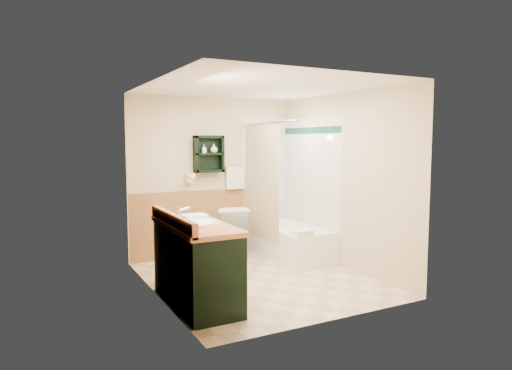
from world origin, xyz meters
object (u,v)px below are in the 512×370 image
at_px(vanity, 196,264).
at_px(vanity_book, 171,209).
at_px(toilet, 230,232).
at_px(soap_bottle_b, 214,149).
at_px(hair_dryer, 189,178).
at_px(bathtub, 288,241).
at_px(soap_bottle_a, 204,151).
at_px(wall_shelf, 209,154).

relative_size(vanity, vanity_book, 5.62).
relative_size(toilet, soap_bottle_b, 5.97).
bearing_deg(vanity, soap_bottle_b, 62.17).
distance_m(hair_dryer, vanity_book, 1.74).
bearing_deg(soap_bottle_b, bathtub, -32.94).
bearing_deg(toilet, soap_bottle_b, -49.90).
relative_size(bathtub, vanity_book, 6.11).
relative_size(vanity_book, soap_bottle_b, 1.83).
height_order(hair_dryer, soap_bottle_a, soap_bottle_a).
xyz_separation_m(bathtub, soap_bottle_a, (-1.10, 0.61, 1.36)).
distance_m(vanity, soap_bottle_b, 2.40).
bearing_deg(vanity, hair_dryer, 72.40).
height_order(toilet, vanity_book, vanity_book).
bearing_deg(wall_shelf, toilet, -54.10).
distance_m(toilet, soap_bottle_b, 1.26).
xyz_separation_m(toilet, soap_bottle_a, (-0.29, 0.29, 1.20)).
bearing_deg(hair_dryer, toilet, -31.86).
height_order(bathtub, toilet, toilet).
relative_size(toilet, vanity_book, 3.27).
bearing_deg(wall_shelf, bathtub, -31.08).
height_order(vanity, bathtub, vanity).
relative_size(bathtub, soap_bottle_a, 12.03).
bearing_deg(vanity, soap_bottle_a, 66.15).
relative_size(vanity, bathtub, 0.92).
distance_m(hair_dryer, vanity, 2.11).
xyz_separation_m(hair_dryer, soap_bottle_a, (0.22, -0.03, 0.39)).
height_order(wall_shelf, vanity_book, wall_shelf).
relative_size(hair_dryer, soap_bottle_a, 1.93).
bearing_deg(soap_bottle_b, hair_dryer, 175.48).
bearing_deg(soap_bottle_b, wall_shelf, 176.39).
height_order(vanity, soap_bottle_b, soap_bottle_b).
distance_m(vanity, toilet, 1.91).
xyz_separation_m(vanity, bathtub, (1.92, 1.23, -0.20)).
height_order(bathtub, soap_bottle_a, soap_bottle_a).
xyz_separation_m(wall_shelf, vanity_book, (-1.06, -1.52, -0.55)).
bearing_deg(hair_dryer, wall_shelf, -4.76).
height_order(bathtub, vanity_book, vanity_book).
height_order(wall_shelf, soap_bottle_a, wall_shelf).
height_order(wall_shelf, vanity, wall_shelf).
relative_size(bathtub, toilet, 1.87).
xyz_separation_m(bathtub, vanity_book, (-2.08, -0.91, 0.76)).
bearing_deg(vanity, bathtub, 32.70).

